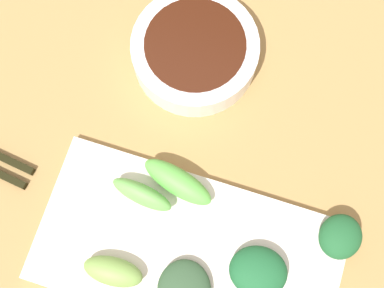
{
  "coord_description": "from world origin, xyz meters",
  "views": [
    {
      "loc": [
        0.1,
        0.04,
        0.59
      ],
      "look_at": [
        -0.03,
        -0.01,
        0.05
      ],
      "focal_mm": 48.42,
      "sensor_mm": 36.0,
      "label": 1
    }
  ],
  "objects": [
    {
      "name": "tabletop",
      "position": [
        0.0,
        0.0,
        0.01
      ],
      "size": [
        2.1,
        2.1,
        0.02
      ],
      "primitive_type": "cube",
      "color": "#9D7C47",
      "rests_on": "ground"
    },
    {
      "name": "sauce_bowl",
      "position": [
        -0.14,
        -0.04,
        0.04
      ],
      "size": [
        0.14,
        0.14,
        0.04
      ],
      "color": "white",
      "rests_on": "tabletop"
    },
    {
      "name": "serving_plate",
      "position": [
        0.07,
        0.02,
        0.03
      ],
      "size": [
        0.16,
        0.32,
        0.01
      ],
      "primitive_type": "cube",
      "color": "silver",
      "rests_on": "tabletop"
    },
    {
      "name": "broccoli_stalk_2",
      "position": [
        0.01,
        -0.01,
        0.05
      ],
      "size": [
        0.05,
        0.09,
        0.03
      ],
      "primitive_type": "ellipsoid",
      "rotation": [
        0.0,
        0.0,
        -0.26
      ],
      "color": "#5CB547",
      "rests_on": "serving_plate"
    },
    {
      "name": "broccoli_stalk_3",
      "position": [
        0.12,
        -0.04,
        0.04
      ],
      "size": [
        0.03,
        0.06,
        0.02
      ],
      "primitive_type": "ellipsoid",
      "rotation": [
        0.0,
        0.0,
        0.06
      ],
      "color": "#78A24A",
      "rests_on": "serving_plate"
    },
    {
      "name": "broccoli_stalk_4",
      "position": [
        0.03,
        -0.04,
        0.05
      ],
      "size": [
        0.03,
        0.07,
        0.03
      ],
      "primitive_type": "ellipsoid",
      "rotation": [
        0.0,
        0.0,
        -0.14
      ],
      "color": "#65B34F",
      "rests_on": "serving_plate"
    },
    {
      "name": "broccoli_leafy_5",
      "position": [
        0.07,
        0.1,
        0.05
      ],
      "size": [
        0.06,
        0.07,
        0.03
      ],
      "primitive_type": "ellipsoid",
      "rotation": [
        0.0,
        0.0,
        0.12
      ],
      "color": "#1C5B30",
      "rests_on": "serving_plate"
    },
    {
      "name": "broccoli_leafy_6",
      "position": [
        0.01,
        0.17,
        0.04
      ],
      "size": [
        0.06,
        0.06,
        0.03
      ],
      "primitive_type": "ellipsoid",
      "rotation": [
        0.0,
        0.0,
        -0.29
      ],
      "color": "#1E572C",
      "rests_on": "serving_plate"
    }
  ]
}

